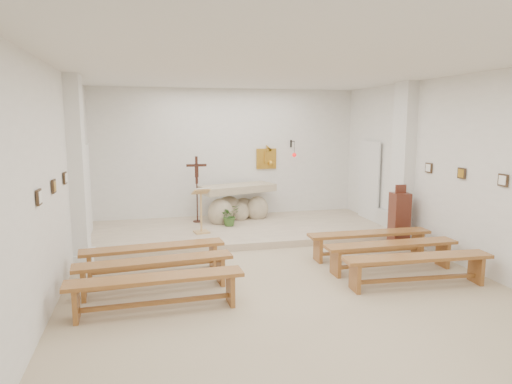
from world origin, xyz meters
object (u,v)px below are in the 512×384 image
object	(u,v)px
bench_right_front	(369,238)
crucifix_stand	(197,184)
lectern	(201,210)
bench_left_third	(156,285)
bench_right_second	(391,250)
bench_left_second	(155,267)
bench_left_front	(154,253)
altar	(237,205)
bench_right_third	(418,264)
donation_pedestal	(399,219)

from	to	relation	value
bench_right_front	crucifix_stand	bearing A→B (deg)	132.80
lectern	crucifix_stand	world-z (taller)	crucifix_stand
bench_left_third	bench_right_second	bearing A→B (deg)	9.46
lectern	bench_left_third	size ratio (longest dim) A/B	0.43
bench_left_second	bench_right_front	bearing A→B (deg)	6.57
crucifix_stand	bench_left_front	distance (m)	3.61
bench_left_second	bench_left_third	distance (m)	0.82
bench_right_front	bench_left_second	bearing A→B (deg)	-167.69
lectern	bench_right_second	xyz separation A→B (m)	(3.02, -3.01, -0.28)
altar	bench_left_front	size ratio (longest dim) A/B	0.83
bench_right_front	bench_left_front	bearing A→B (deg)	-178.87
bench_left_front	bench_right_second	size ratio (longest dim) A/B	1.01
bench_right_front	bench_right_third	world-z (taller)	same
altar	lectern	distance (m)	1.60
donation_pedestal	bench_left_second	distance (m)	5.37
donation_pedestal	bench_right_second	world-z (taller)	donation_pedestal
bench_left_second	bench_left_front	bearing A→B (deg)	85.40
donation_pedestal	bench_left_third	size ratio (longest dim) A/B	0.54
bench_left_front	bench_left_second	world-z (taller)	same
bench_left_third	altar	bearing A→B (deg)	64.97
bench_right_second	bench_right_third	xyz separation A→B (m)	(0.00, -0.82, 0.00)
bench_left_front	bench_left_third	bearing A→B (deg)	-95.08
lectern	bench_right_second	size ratio (longest dim) A/B	0.43
donation_pedestal	bench_right_front	xyz separation A→B (m)	(-1.03, -0.65, -0.20)
bench_right_front	bench_left_second	world-z (taller)	same
bench_right_second	bench_right_third	bearing A→B (deg)	-89.66
crucifix_stand	bench_left_second	size ratio (longest dim) A/B	0.66
bench_right_front	bench_left_third	size ratio (longest dim) A/B	1.00
altar	bench_left_front	bearing A→B (deg)	-139.94
lectern	bench_left_third	distance (m)	3.99
altar	bench_left_third	distance (m)	5.46
lectern	bench_left_third	world-z (taller)	lectern
crucifix_stand	bench_right_second	size ratio (longest dim) A/B	0.67
lectern	bench_left_front	bearing A→B (deg)	-127.73
donation_pedestal	bench_left_front	bearing A→B (deg)	-169.54
altar	bench_left_third	bearing A→B (deg)	-130.69
bench_right_second	bench_left_third	size ratio (longest dim) A/B	1.00
lectern	bench_right_third	world-z (taller)	lectern
donation_pedestal	bench_left_second	world-z (taller)	donation_pedestal
lectern	donation_pedestal	bearing A→B (deg)	-31.67
crucifix_stand	bench_right_third	world-z (taller)	crucifix_stand
lectern	bench_left_third	bearing A→B (deg)	-117.07
bench_right_front	bench_right_second	bearing A→B (deg)	-88.87
bench_left_front	bench_right_second	world-z (taller)	same
bench_left_third	bench_right_third	world-z (taller)	same
altar	bench_right_front	size ratio (longest dim) A/B	0.83
donation_pedestal	bench_left_second	bearing A→B (deg)	-160.87
crucifix_stand	bench_left_front	world-z (taller)	crucifix_stand
bench_left_front	bench_left_third	distance (m)	1.63
donation_pedestal	altar	bearing A→B (deg)	140.95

